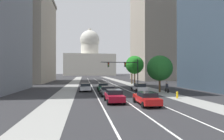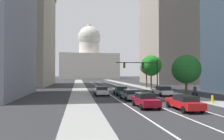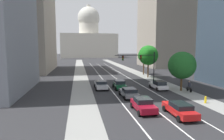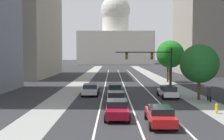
% 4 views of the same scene
% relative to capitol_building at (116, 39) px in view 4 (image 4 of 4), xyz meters
% --- Properties ---
extents(ground_plane, '(400.00, 400.00, 0.00)m').
position_rel_capitol_building_xyz_m(ground_plane, '(0.00, -91.80, -14.13)').
color(ground_plane, '#2B2B2D').
extents(sidewalk_left, '(3.30, 130.00, 0.01)m').
position_rel_capitol_building_xyz_m(sidewalk_left, '(-7.94, -96.80, -14.13)').
color(sidewalk_left, gray).
rests_on(sidewalk_left, ground).
extents(sidewalk_right, '(3.30, 130.00, 0.01)m').
position_rel_capitol_building_xyz_m(sidewalk_right, '(7.94, -96.80, -14.13)').
color(sidewalk_right, gray).
rests_on(sidewalk_right, ground).
extents(lane_stripe_left, '(0.16, 90.00, 0.01)m').
position_rel_capitol_building_xyz_m(lane_stripe_left, '(-3.15, -106.80, -14.12)').
color(lane_stripe_left, white).
rests_on(lane_stripe_left, ground).
extents(lane_stripe_center, '(0.16, 90.00, 0.01)m').
position_rel_capitol_building_xyz_m(lane_stripe_center, '(0.00, -106.80, -14.12)').
color(lane_stripe_center, white).
rests_on(lane_stripe_center, ground).
extents(lane_stripe_right, '(0.16, 90.00, 0.01)m').
position_rel_capitol_building_xyz_m(lane_stripe_right, '(3.15, -106.80, -14.12)').
color(lane_stripe_right, white).
rests_on(lane_stripe_right, ground).
extents(office_tower_far_left, '(19.33, 27.14, 30.59)m').
position_rel_capitol_building_xyz_m(office_tower_far_left, '(-25.83, -88.16, 1.20)').
color(office_tower_far_left, '#9E9384').
rests_on(office_tower_far_left, ground).
extents(capitol_building, '(41.45, 22.03, 39.57)m').
position_rel_capitol_building_xyz_m(capitol_building, '(0.00, 0.00, 0.00)').
color(capitol_building, beige).
rests_on(capitol_building, ground).
extents(car_silver, '(2.09, 4.63, 1.43)m').
position_rel_capitol_building_xyz_m(car_silver, '(-4.72, -119.15, -13.38)').
color(car_silver, '#B2B5BA').
rests_on(car_silver, ground).
extents(car_gray, '(2.11, 4.30, 1.41)m').
position_rel_capitol_building_xyz_m(car_gray, '(-1.57, -125.66, -13.39)').
color(car_gray, slate).
rests_on(car_gray, ground).
extents(car_crimson, '(2.03, 4.23, 1.49)m').
position_rel_capitol_building_xyz_m(car_crimson, '(-1.57, -131.78, -13.36)').
color(car_crimson, maroon).
rests_on(car_crimson, ground).
extents(car_green, '(2.06, 4.18, 1.45)m').
position_rel_capitol_building_xyz_m(car_green, '(-1.57, -119.58, -13.37)').
color(car_green, '#14512D').
rests_on(car_green, ground).
extents(car_white, '(2.07, 4.16, 1.50)m').
position_rel_capitol_building_xyz_m(car_white, '(4.72, -121.34, -13.36)').
color(car_white, silver).
rests_on(car_white, ground).
extents(car_red, '(2.05, 4.82, 1.41)m').
position_rel_capitol_building_xyz_m(car_red, '(1.57, -133.85, -13.39)').
color(car_red, red).
rests_on(car_red, ground).
extents(traffic_signal_mast, '(8.17, 0.39, 6.18)m').
position_rel_capitol_building_xyz_m(traffic_signal_mast, '(3.94, -114.59, -9.75)').
color(traffic_signal_mast, black).
rests_on(traffic_signal_mast, ground).
extents(fire_hydrant, '(0.26, 0.35, 0.91)m').
position_rel_capitol_building_xyz_m(fire_hydrant, '(7.22, -130.03, -13.67)').
color(fire_hydrant, yellow).
rests_on(fire_hydrant, ground).
extents(cyclist, '(0.38, 1.70, 1.72)m').
position_rel_capitol_building_xyz_m(cyclist, '(8.83, -123.78, -13.28)').
color(cyclist, black).
rests_on(cyclist, ground).
extents(street_tree_far_right, '(4.65, 4.65, 7.60)m').
position_rel_capitol_building_xyz_m(street_tree_far_right, '(7.85, -107.87, -8.87)').
color(street_tree_far_right, '#51381E').
rests_on(street_tree_far_right, ground).
extents(street_tree_near_right, '(4.41, 4.41, 6.37)m').
position_rel_capitol_building_xyz_m(street_tree_near_right, '(7.98, -122.79, -9.98)').
color(street_tree_near_right, '#51381E').
rests_on(street_tree_near_right, ground).
extents(street_tree_mid_right, '(3.15, 3.15, 6.55)m').
position_rel_capitol_building_xyz_m(street_tree_mid_right, '(8.51, -102.79, -9.19)').
color(street_tree_mid_right, '#51381E').
rests_on(street_tree_mid_right, ground).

